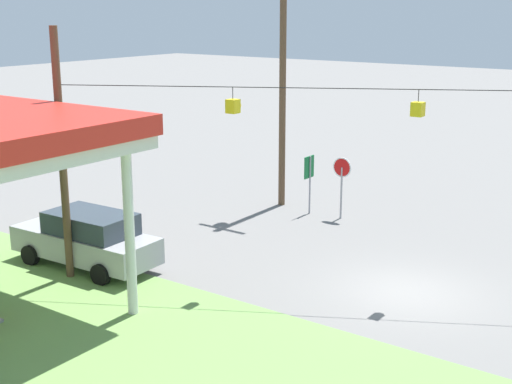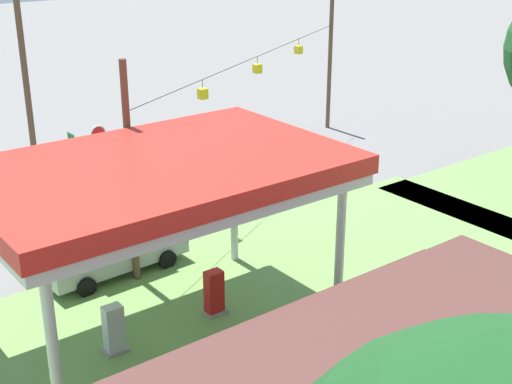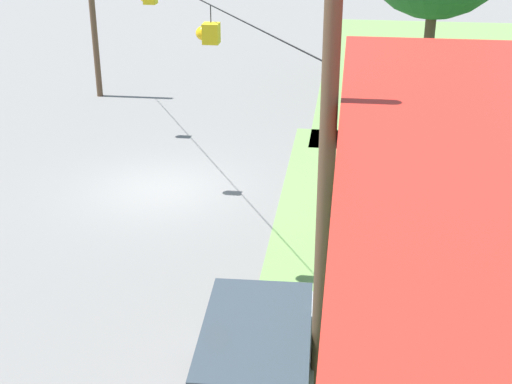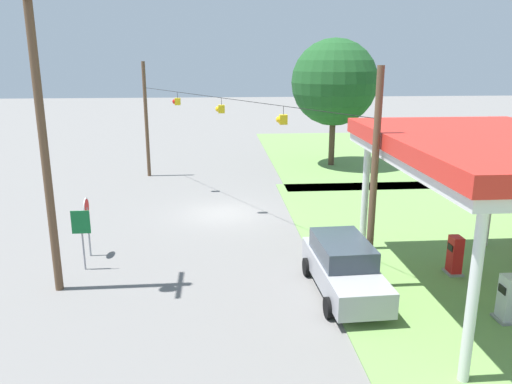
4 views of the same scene
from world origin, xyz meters
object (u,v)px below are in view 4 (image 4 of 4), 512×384
Objects in this scene: gas_station_canopy at (494,152)px; utility_pole_main at (39,104)px; route_sign at (81,228)px; tree_west_verge at (334,82)px; fuel_pump_far at (507,300)px; stop_sign_roadside at (87,214)px; car_at_pumps_front at (343,266)px; fuel_pump_near at (455,257)px.

gas_station_canopy is 14.70m from utility_pole_main.
route_sign is 23.50m from tree_west_verge.
fuel_pump_far is 0.61× the size of stop_sign_roadside.
utility_pole_main reaches higher than route_sign.
route_sign is at bearing -37.01° from tree_west_verge.
car_at_pumps_front is at bearing 84.48° from utility_pole_main.
fuel_pump_far is at bearing -0.05° from gas_station_canopy.
fuel_pump_far is 0.63× the size of route_sign.
gas_station_canopy is at bearing -108.48° from stop_sign_roadside.
utility_pole_main is (-0.96, -9.98, 5.56)m from car_at_pumps_front.
gas_station_canopy is 6.16m from car_at_pumps_front.
fuel_pump_near is 0.61× the size of stop_sign_roadside.
car_at_pumps_front is 22.16m from tree_west_verge.
car_at_pumps_front is at bearing 74.37° from route_sign.
stop_sign_roadside is 0.27× the size of tree_west_verge.
gas_station_canopy reaches higher than fuel_pump_far.
tree_west_verge reaches higher than fuel_pump_far.
gas_station_canopy is 6.87× the size of fuel_pump_near.
tree_west_verge is (-17.00, 14.01, 4.38)m from stop_sign_roadside.
fuel_pump_far is (3.50, 0.00, 0.00)m from fuel_pump_near.
stop_sign_roadside reaches higher than fuel_pump_near.
fuel_pump_far is 16.01m from utility_pole_main.
car_at_pumps_front is at bearing -11.77° from tree_west_verge.
stop_sign_roadside is (-2.99, -14.17, 1.09)m from fuel_pump_near.
fuel_pump_far is 0.16× the size of tree_west_verge.
utility_pole_main reaches higher than stop_sign_roadside.
fuel_pump_far is (1.75, -0.00, -4.33)m from gas_station_canopy.
route_sign is 5.13m from utility_pole_main.
utility_pole_main reaches higher than fuel_pump_far.
car_at_pumps_front is at bearing -76.45° from fuel_pump_near.
route_sign is at bearing -96.34° from fuel_pump_near.
tree_west_verge is at bearing 144.46° from utility_pole_main.
car_at_pumps_front is (-2.40, -4.55, 0.24)m from fuel_pump_far.
fuel_pump_far is at bearing -114.59° from stop_sign_roadside.
fuel_pump_near is 0.29× the size of car_at_pumps_front.
fuel_pump_near is 15.65m from utility_pole_main.
route_sign is at bearing 164.11° from utility_pole_main.
gas_station_canopy reaches higher than fuel_pump_near.
utility_pole_main is at bearing -103.05° from fuel_pump_far.
gas_station_canopy is at bearing 79.59° from car_at_pumps_front.
car_at_pumps_front reaches higher than fuel_pump_near.
utility_pole_main reaches higher than gas_station_canopy.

